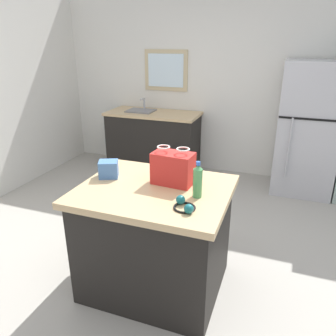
{
  "coord_description": "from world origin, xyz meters",
  "views": [
    {
      "loc": [
        0.8,
        -2.38,
        1.94
      ],
      "look_at": [
        -0.07,
        0.0,
        0.94
      ],
      "focal_mm": 35.3,
      "sensor_mm": 36.0,
      "label": 1
    }
  ],
  "objects_px": {
    "kitchen_island": "(155,238)",
    "ear_defenders": "(185,205)",
    "refrigerator": "(308,129)",
    "shopping_bag": "(173,168)",
    "small_box": "(109,169)",
    "bottle": "(198,181)"
  },
  "relations": [
    {
      "from": "refrigerator",
      "to": "ear_defenders",
      "type": "xyz_separation_m",
      "value": [
        -0.84,
        -2.65,
        0.06
      ]
    },
    {
      "from": "kitchen_island",
      "to": "ear_defenders",
      "type": "bearing_deg",
      "value": -36.77
    },
    {
      "from": "bottle",
      "to": "kitchen_island",
      "type": "bearing_deg",
      "value": 174.4
    },
    {
      "from": "shopping_bag",
      "to": "ear_defenders",
      "type": "xyz_separation_m",
      "value": [
        0.21,
        -0.36,
        -0.1
      ]
    },
    {
      "from": "small_box",
      "to": "shopping_bag",
      "type": "bearing_deg",
      "value": 6.58
    },
    {
      "from": "bottle",
      "to": "small_box",
      "type": "bearing_deg",
      "value": 172.38
    },
    {
      "from": "kitchen_island",
      "to": "small_box",
      "type": "xyz_separation_m",
      "value": [
        -0.43,
        0.07,
        0.51
      ]
    },
    {
      "from": "shopping_bag",
      "to": "bottle",
      "type": "distance_m",
      "value": 0.29
    },
    {
      "from": "shopping_bag",
      "to": "ear_defenders",
      "type": "height_order",
      "value": "shopping_bag"
    },
    {
      "from": "kitchen_island",
      "to": "ear_defenders",
      "type": "xyz_separation_m",
      "value": [
        0.31,
        -0.23,
        0.47
      ]
    },
    {
      "from": "shopping_bag",
      "to": "kitchen_island",
      "type": "bearing_deg",
      "value": -128.4
    },
    {
      "from": "kitchen_island",
      "to": "ear_defenders",
      "type": "height_order",
      "value": "ear_defenders"
    },
    {
      "from": "refrigerator",
      "to": "shopping_bag",
      "type": "relative_size",
      "value": 5.3
    },
    {
      "from": "small_box",
      "to": "bottle",
      "type": "bearing_deg",
      "value": -7.62
    },
    {
      "from": "small_box",
      "to": "bottle",
      "type": "distance_m",
      "value": 0.78
    },
    {
      "from": "refrigerator",
      "to": "shopping_bag",
      "type": "xyz_separation_m",
      "value": [
        -1.04,
        -2.29,
        0.17
      ]
    },
    {
      "from": "kitchen_island",
      "to": "refrigerator",
      "type": "bearing_deg",
      "value": 64.64
    },
    {
      "from": "kitchen_island",
      "to": "shopping_bag",
      "type": "distance_m",
      "value": 0.59
    },
    {
      "from": "refrigerator",
      "to": "kitchen_island",
      "type": "bearing_deg",
      "value": -115.36
    },
    {
      "from": "shopping_bag",
      "to": "bottle",
      "type": "relative_size",
      "value": 1.21
    },
    {
      "from": "shopping_bag",
      "to": "bottle",
      "type": "xyz_separation_m",
      "value": [
        0.24,
        -0.16,
        -0.01
      ]
    },
    {
      "from": "small_box",
      "to": "ear_defenders",
      "type": "xyz_separation_m",
      "value": [
        0.74,
        -0.3,
        -0.05
      ]
    }
  ]
}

